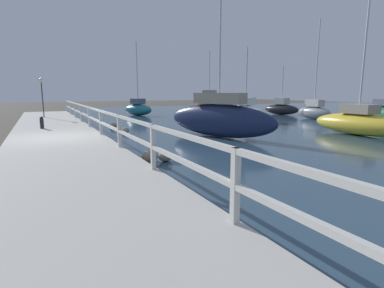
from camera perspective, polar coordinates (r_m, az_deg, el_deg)
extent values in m
plane|color=#4C473D|center=(13.05, -24.14, -0.17)|extent=(120.00, 120.00, 0.00)
cube|color=beige|center=(13.03, -24.19, 0.51)|extent=(3.59, 36.00, 0.32)
cube|color=silver|center=(4.07, 8.25, -7.91)|extent=(0.10, 0.10, 1.04)
cube|color=silver|center=(6.89, -7.43, -0.57)|extent=(0.10, 0.10, 1.04)
cube|color=silver|center=(9.97, -13.70, 2.43)|extent=(0.10, 0.10, 1.04)
cube|color=silver|center=(13.13, -17.00, 3.99)|extent=(0.10, 0.10, 1.04)
cube|color=silver|center=(16.32, -19.02, 4.94)|extent=(0.10, 0.10, 1.04)
cube|color=silver|center=(19.53, -20.38, 5.58)|extent=(0.10, 0.10, 1.04)
cube|color=silver|center=(22.74, -21.36, 6.03)|extent=(0.10, 0.10, 1.04)
cube|color=silver|center=(25.96, -22.10, 6.37)|extent=(0.10, 0.10, 1.04)
cube|color=silver|center=(29.19, -22.68, 6.63)|extent=(0.10, 0.10, 1.04)
cube|color=silver|center=(13.09, -17.11, 6.07)|extent=(0.09, 32.50, 0.08)
cube|color=silver|center=(13.13, -17.00, 3.99)|extent=(0.09, 32.50, 0.08)
ellipsoid|color=gray|center=(18.18, -14.76, 3.49)|extent=(0.45, 0.41, 0.34)
ellipsoid|color=gray|center=(15.65, -12.55, 2.53)|extent=(0.40, 0.36, 0.30)
ellipsoid|color=gray|center=(9.09, -5.06, -2.32)|extent=(0.44, 0.39, 0.33)
ellipsoid|color=gray|center=(9.04, -8.03, -2.32)|extent=(0.49, 0.44, 0.37)
cylinder|color=black|center=(16.41, -26.69, 3.50)|extent=(0.18, 0.18, 0.49)
sphere|color=black|center=(16.39, -26.76, 4.45)|extent=(0.16, 0.16, 0.16)
cylinder|color=#2D2D33|center=(23.87, -26.57, 7.53)|extent=(0.07, 0.07, 2.46)
sphere|color=beige|center=(23.88, -26.82, 10.79)|extent=(0.27, 0.27, 0.27)
ellipsoid|color=white|center=(22.27, 10.15, 5.86)|extent=(1.27, 4.11, 1.18)
cube|color=silver|center=(22.23, 10.21, 8.05)|extent=(0.89, 1.31, 0.53)
cylinder|color=silver|center=(22.25, 10.35, 12.60)|extent=(0.09, 0.09, 4.06)
ellipsoid|color=#192347|center=(14.03, 5.15, 4.48)|extent=(2.95, 5.94, 1.54)
cube|color=#9E937F|center=(13.97, 5.21, 8.65)|extent=(1.53, 2.69, 0.50)
cylinder|color=silver|center=(14.14, 5.37, 18.64)|extent=(0.09, 0.09, 5.41)
ellipsoid|color=black|center=(29.56, 16.64, 6.33)|extent=(2.03, 3.77, 0.96)
cube|color=beige|center=(29.53, 16.72, 7.84)|extent=(1.13, 1.27, 0.59)
cylinder|color=silver|center=(29.53, 16.86, 10.66)|extent=(0.09, 0.09, 3.50)
ellipsoid|color=gray|center=(25.45, 22.19, 5.54)|extent=(1.19, 3.29, 0.97)
cube|color=beige|center=(25.41, 22.30, 7.22)|extent=(0.77, 1.45, 0.53)
cylinder|color=silver|center=(25.49, 22.76, 14.00)|extent=(0.09, 0.09, 6.56)
ellipsoid|color=#236B42|center=(22.51, 32.71, 4.59)|extent=(1.78, 3.52, 1.24)
ellipsoid|color=gold|center=(16.75, 29.05, 3.31)|extent=(1.58, 5.02, 1.05)
cube|color=#9E937F|center=(16.70, 29.26, 5.85)|extent=(1.03, 1.60, 0.45)
cylinder|color=silver|center=(16.83, 30.15, 16.05)|extent=(0.09, 0.09, 6.44)
ellipsoid|color=#1E707A|center=(27.79, -10.22, 6.46)|extent=(2.55, 3.51, 1.03)
cube|color=#4C566B|center=(27.76, -10.27, 8.01)|extent=(1.28, 1.32, 0.48)
cylinder|color=silver|center=(27.80, -10.43, 13.11)|extent=(0.09, 0.09, 5.43)
ellipsoid|color=orange|center=(31.38, 3.31, 7.48)|extent=(2.49, 3.69, 1.60)
cube|color=#9E937F|center=(31.36, 3.33, 9.58)|extent=(1.24, 1.47, 0.69)
cylinder|color=silver|center=(31.41, 3.37, 13.21)|extent=(0.09, 0.09, 4.67)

